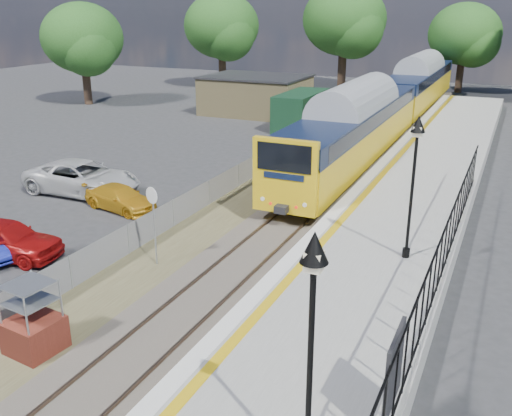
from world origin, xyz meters
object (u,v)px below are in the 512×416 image
Objects in this scene: brick_plinth at (33,319)px; car_red at (5,239)px; victorian_lamp_south at (312,304)px; victorian_lamp_north at (415,155)px; car_yellow at (121,198)px; car_white at (83,178)px; speed_sign at (153,213)px; train at (394,100)px.

brick_plinth reaches higher than car_red.
victorian_lamp_south reaches higher than car_red.
brick_plinth is at bearing -134.64° from victorian_lamp_north.
victorian_lamp_south is at bearing -121.25° from car_yellow.
brick_plinth is at bearing -145.58° from car_white.
speed_sign is (-8.29, 7.65, -2.33)m from victorian_lamp_south.
victorian_lamp_north is 2.28× the size of brick_plinth.
train is at bearing 99.46° from victorian_lamp_south.
car_white is (-3.05, 1.10, 0.26)m from car_yellow.
car_yellow is at bearing 171.73° from victorian_lamp_north.
speed_sign is (-0.12, 5.72, 1.00)m from brick_plinth.
brick_plinth is at bearing 166.71° from victorian_lamp_south.
brick_plinth is 0.48× the size of car_red.
speed_sign is at bearing -120.70° from car_yellow.
victorian_lamp_south is 33.52m from train.
victorian_lamp_north is 14.44m from car_red.
victorian_lamp_north is at bearing -101.68° from car_white.
car_red is (-13.60, 6.00, -3.58)m from victorian_lamp_south.
brick_plinth is at bearing -94.91° from train.
car_yellow is (-4.70, 4.21, -1.44)m from speed_sign.
victorian_lamp_south is at bearing -121.90° from car_red.
victorian_lamp_north is 13.47m from car_yellow.
car_red is (-5.43, 4.07, -0.25)m from brick_plinth.
victorian_lamp_north reaches higher than car_yellow.
train is at bearing 101.23° from speed_sign.
victorian_lamp_south is at bearing -80.54° from train.
speed_sign is 0.78× the size of car_yellow.
train is at bearing -8.38° from car_yellow.
car_red is 5.90m from car_yellow.
brick_plinth is (-7.97, -8.07, -3.33)m from victorian_lamp_north.
car_red is at bearing 156.20° from victorian_lamp_south.
car_white is at bearing -117.74° from train.
speed_sign is (-8.09, -2.35, -2.33)m from victorian_lamp_north.
car_red is at bearing -106.69° from train.
brick_plinth reaches higher than car_yellow.
victorian_lamp_south is 9.03m from brick_plinth.
victorian_lamp_south reaches higher than speed_sign.
victorian_lamp_south is 2.28× the size of brick_plinth.
victorian_lamp_north is 16.49m from car_white.
car_red is (-5.31, -1.65, -1.26)m from speed_sign.
car_yellow is 0.65× the size of car_white.
train is (-5.30, 23.00, -1.96)m from victorian_lamp_north.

